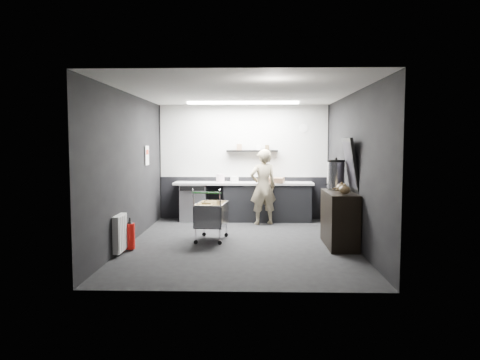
{
  "coord_description": "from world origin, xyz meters",
  "views": [
    {
      "loc": [
        0.22,
        -8.34,
        1.83
      ],
      "look_at": [
        -0.02,
        0.4,
        1.12
      ],
      "focal_mm": 35.0,
      "sensor_mm": 36.0,
      "label": 1
    }
  ],
  "objects": [
    {
      "name": "white_container",
      "position": [
        -0.21,
        2.37,
        0.97
      ],
      "size": [
        0.19,
        0.17,
        0.14
      ],
      "primitive_type": "cube",
      "rotation": [
        0.0,
        0.0,
        0.35
      ],
      "color": "white",
      "rests_on": "prep_counter"
    },
    {
      "name": "wall_right",
      "position": [
        2.0,
        0.0,
        1.35
      ],
      "size": [
        0.0,
        5.5,
        5.5
      ],
      "primitive_type": "plane",
      "rotation": [
        1.57,
        0.0,
        -1.57
      ],
      "color": "black",
      "rests_on": "floor"
    },
    {
      "name": "prep_counter",
      "position": [
        0.14,
        2.42,
        0.46
      ],
      "size": [
        3.2,
        0.61,
        0.9
      ],
      "color": "black",
      "rests_on": "floor"
    },
    {
      "name": "dado_panel",
      "position": [
        0.0,
        2.73,
        0.5
      ],
      "size": [
        3.95,
        0.02,
        1.0
      ],
      "primitive_type": "cube",
      "color": "black",
      "rests_on": "wall_back"
    },
    {
      "name": "floor",
      "position": [
        0.0,
        0.0,
        0.0
      ],
      "size": [
        5.5,
        5.5,
        0.0
      ],
      "primitive_type": "plane",
      "color": "black",
      "rests_on": "ground"
    },
    {
      "name": "sideboard",
      "position": [
        1.75,
        -0.13,
        0.6
      ],
      "size": [
        0.54,
        1.27,
        1.9
      ],
      "color": "black",
      "rests_on": "floor"
    },
    {
      "name": "poster_red_band",
      "position": [
        -1.98,
        1.3,
        1.62
      ],
      "size": [
        0.02,
        0.22,
        0.1
      ],
      "primitive_type": "cube",
      "color": "red",
      "rests_on": "poster"
    },
    {
      "name": "wall_left",
      "position": [
        -2.0,
        0.0,
        1.35
      ],
      "size": [
        0.0,
        5.5,
        5.5
      ],
      "primitive_type": "plane",
      "rotation": [
        1.57,
        0.0,
        1.57
      ],
      "color": "black",
      "rests_on": "floor"
    },
    {
      "name": "cardboard_box",
      "position": [
        0.64,
        2.37,
        0.96
      ],
      "size": [
        0.63,
        0.52,
        0.11
      ],
      "primitive_type": "cube",
      "rotation": [
        0.0,
        0.0,
        -0.18
      ],
      "color": "#8D684B",
      "rests_on": "prep_counter"
    },
    {
      "name": "poster",
      "position": [
        -1.98,
        1.3,
        1.55
      ],
      "size": [
        0.02,
        0.3,
        0.4
      ],
      "primitive_type": "cube",
      "color": "white",
      "rests_on": "wall_left"
    },
    {
      "name": "pink_tub",
      "position": [
        -0.54,
        2.42,
        0.99
      ],
      "size": [
        0.19,
        0.19,
        0.19
      ],
      "primitive_type": "cylinder",
      "color": "silver",
      "rests_on": "prep_counter"
    },
    {
      "name": "fire_extinguisher",
      "position": [
        -1.85,
        -0.61,
        0.26
      ],
      "size": [
        0.16,
        0.16,
        0.53
      ],
      "color": "red",
      "rests_on": "floor"
    },
    {
      "name": "wall_front",
      "position": [
        0.0,
        -2.75,
        1.35
      ],
      "size": [
        5.5,
        0.0,
        5.5
      ],
      "primitive_type": "plane",
      "rotation": [
        -1.57,
        0.0,
        0.0
      ],
      "color": "black",
      "rests_on": "floor"
    },
    {
      "name": "ceiling",
      "position": [
        0.0,
        0.0,
        2.7
      ],
      "size": [
        5.5,
        5.5,
        0.0
      ],
      "primitive_type": "plane",
      "rotation": [
        3.14,
        0.0,
        0.0
      ],
      "color": "silver",
      "rests_on": "wall_back"
    },
    {
      "name": "wall_back",
      "position": [
        0.0,
        2.75,
        1.35
      ],
      "size": [
        5.5,
        0.0,
        5.5
      ],
      "primitive_type": "plane",
      "rotation": [
        1.57,
        0.0,
        0.0
      ],
      "color": "black",
      "rests_on": "floor"
    },
    {
      "name": "ceiling_strip",
      "position": [
        0.0,
        1.85,
        2.67
      ],
      "size": [
        2.4,
        0.2,
        0.04
      ],
      "primitive_type": "cube",
      "color": "white",
      "rests_on": "ceiling"
    },
    {
      "name": "floating_shelf",
      "position": [
        0.2,
        2.62,
        1.62
      ],
      "size": [
        1.2,
        0.22,
        0.04
      ],
      "primitive_type": "cube",
      "color": "black",
      "rests_on": "wall_back"
    },
    {
      "name": "shopping_cart",
      "position": [
        -0.55,
        0.24,
        0.45
      ],
      "size": [
        0.6,
        0.92,
        0.96
      ],
      "color": "silver",
      "rests_on": "floor"
    },
    {
      "name": "person",
      "position": [
        0.45,
        1.97,
        0.83
      ],
      "size": [
        0.7,
        0.57,
        1.67
      ],
      "primitive_type": "imported",
      "rotation": [
        0.0,
        0.0,
        3.46
      ],
      "color": "beige",
      "rests_on": "floor"
    },
    {
      "name": "kitchen_wall_panel",
      "position": [
        0.0,
        2.73,
        1.85
      ],
      "size": [
        3.95,
        0.02,
        1.7
      ],
      "primitive_type": "cube",
      "color": "silver",
      "rests_on": "wall_back"
    },
    {
      "name": "wall_clock",
      "position": [
        1.4,
        2.72,
        2.15
      ],
      "size": [
        0.2,
        0.03,
        0.2
      ],
      "primitive_type": "cylinder",
      "rotation": [
        1.57,
        0.0,
        0.0
      ],
      "color": "white",
      "rests_on": "wall_back"
    },
    {
      "name": "radiator",
      "position": [
        -1.94,
        -0.9,
        0.35
      ],
      "size": [
        0.1,
        0.5,
        0.6
      ],
      "primitive_type": "cube",
      "color": "white",
      "rests_on": "wall_left"
    }
  ]
}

